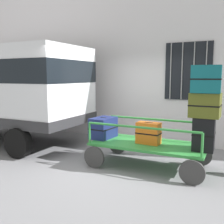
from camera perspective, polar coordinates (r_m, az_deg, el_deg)
ground_plane at (r=5.91m, az=0.48°, el=-10.62°), size 40.00×40.00×0.00m
building_wall at (r=7.69m, az=7.92°, el=12.42°), size 12.00×0.37×5.00m
van at (r=8.09m, az=-22.97°, el=5.38°), size 5.03×2.15×2.61m
luggage_cart at (r=5.50m, az=7.98°, el=-7.71°), size 2.39×1.19×0.50m
cart_railing at (r=5.40m, az=8.07°, el=-3.03°), size 2.27×1.06×0.44m
suitcase_left_bottom at (r=5.86m, az=-1.90°, el=-3.44°), size 0.47×0.65×0.46m
suitcase_midleft_bottom at (r=5.40m, az=7.96°, el=-4.58°), size 0.50×0.29×0.44m
suitcase_center_bottom at (r=5.17m, az=19.40°, el=-4.50°), size 0.40×0.46×0.63m
suitcase_center_middle at (r=5.08m, az=19.67°, el=1.44°), size 0.55×0.48×0.45m
suitcase_center_top at (r=5.06m, az=19.92°, el=6.78°), size 0.54×0.58×0.50m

